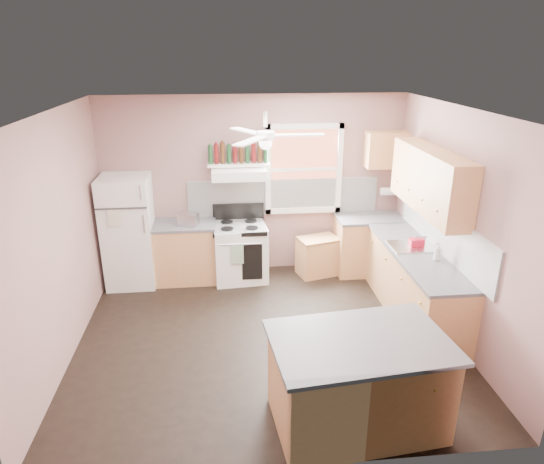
{
  "coord_description": "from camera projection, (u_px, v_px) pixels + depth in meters",
  "views": [
    {
      "loc": [
        -0.45,
        -5.07,
        3.31
      ],
      "look_at": [
        0.1,
        0.3,
        1.25
      ],
      "focal_mm": 32.0,
      "sensor_mm": 36.0,
      "label": 1
    }
  ],
  "objects": [
    {
      "name": "wine_bottles",
      "position": [
        238.0,
        154.0,
        6.98
      ],
      "size": [
        0.86,
        0.06,
        0.31
      ],
      "color": "#143819",
      "rests_on": "bottle_shelf"
    },
    {
      "name": "ceiling_fan_hub",
      "position": [
        265.0,
        135.0,
        5.06
      ],
      "size": [
        0.2,
        0.2,
        0.08
      ],
      "primitive_type": "cylinder",
      "color": "white",
      "rests_on": "ceiling"
    },
    {
      "name": "base_cabinet_right",
      "position": [
        414.0,
        286.0,
        6.25
      ],
      "size": [
        0.6,
        2.2,
        0.86
      ],
      "primitive_type": "cube",
      "color": "#B17D49",
      "rests_on": "floor"
    },
    {
      "name": "base_cabinet_corner",
      "position": [
        368.0,
        245.0,
        7.53
      ],
      "size": [
        1.0,
        0.6,
        0.86
      ],
      "primitive_type": "cube",
      "color": "#B17D49",
      "rests_on": "floor"
    },
    {
      "name": "refrigerator",
      "position": [
        129.0,
        232.0,
        7.01
      ],
      "size": [
        0.69,
        0.68,
        1.63
      ],
      "primitive_type": "cube",
      "rotation": [
        0.0,
        0.0,
        0.01
      ],
      "color": "white",
      "rests_on": "floor"
    },
    {
      "name": "sink",
      "position": [
        412.0,
        247.0,
        6.27
      ],
      "size": [
        0.55,
        0.45,
        0.03
      ],
      "primitive_type": "cube",
      "color": "silver",
      "rests_on": "counter_right"
    },
    {
      "name": "island",
      "position": [
        357.0,
        384.0,
        4.44
      ],
      "size": [
        1.58,
        1.09,
        0.86
      ],
      "primitive_type": "cube",
      "rotation": [
        0.0,
        0.0,
        0.1
      ],
      "color": "#B17D49",
      "rests_on": "floor"
    },
    {
      "name": "red_caddy",
      "position": [
        416.0,
        242.0,
        6.27
      ],
      "size": [
        0.18,
        0.12,
        0.1
      ],
      "primitive_type": "cube",
      "rotation": [
        0.0,
        0.0,
        -0.01
      ],
      "color": "red",
      "rests_on": "counter_right"
    },
    {
      "name": "counter_right",
      "position": [
        417.0,
        254.0,
        6.09
      ],
      "size": [
        0.62,
        2.22,
        0.04
      ],
      "primitive_type": "cube",
      "color": "#515153",
      "rests_on": "base_cabinet_right"
    },
    {
      "name": "window_frame",
      "position": [
        304.0,
        169.0,
        7.26
      ],
      "size": [
        1.16,
        0.07,
        1.36
      ],
      "primitive_type": "cube",
      "color": "white",
      "rests_on": "wall_back"
    },
    {
      "name": "range_hood",
      "position": [
        239.0,
        173.0,
        6.96
      ],
      "size": [
        0.78,
        0.5,
        0.14
      ],
      "primitive_type": "cube",
      "color": "white",
      "rests_on": "wall_back"
    },
    {
      "name": "toaster",
      "position": [
        188.0,
        219.0,
        6.99
      ],
      "size": [
        0.32,
        0.24,
        0.18
      ],
      "primitive_type": "cube",
      "rotation": [
        0.0,
        0.0,
        -0.32
      ],
      "color": "silver",
      "rests_on": "counter_left"
    },
    {
      "name": "counter_left",
      "position": [
        184.0,
        225.0,
        7.1
      ],
      "size": [
        0.92,
        0.62,
        0.04
      ],
      "primitive_type": "cube",
      "color": "#515153",
      "rests_on": "base_cabinet_left"
    },
    {
      "name": "cart",
      "position": [
        318.0,
        256.0,
        7.47
      ],
      "size": [
        0.68,
        0.54,
        0.59
      ],
      "primitive_type": "cube",
      "rotation": [
        0.0,
        0.0,
        0.27
      ],
      "color": "#B17D49",
      "rests_on": "floor"
    },
    {
      "name": "floor",
      "position": [
        266.0,
        336.0,
        5.94
      ],
      "size": [
        4.5,
        4.5,
        0.0
      ],
      "primitive_type": "plane",
      "color": "black",
      "rests_on": "ground"
    },
    {
      "name": "upper_cabinet_right",
      "position": [
        430.0,
        180.0,
        5.97
      ],
      "size": [
        0.33,
        1.8,
        0.76
      ],
      "primitive_type": "cube",
      "color": "#B17D49",
      "rests_on": "wall_right"
    },
    {
      "name": "backsplash_back",
      "position": [
        284.0,
        197.0,
        7.41
      ],
      "size": [
        2.9,
        0.03,
        0.55
      ],
      "primitive_type": "cube",
      "color": "white",
      "rests_on": "wall_back"
    },
    {
      "name": "upper_cabinet_corner",
      "position": [
        386.0,
        150.0,
        7.15
      ],
      "size": [
        0.6,
        0.33,
        0.52
      ],
      "primitive_type": "cube",
      "color": "#B17D49",
      "rests_on": "wall_back"
    },
    {
      "name": "paper_towel",
      "position": [
        389.0,
        191.0,
        7.42
      ],
      "size": [
        0.26,
        0.12,
        0.12
      ],
      "primitive_type": "cylinder",
      "rotation": [
        0.0,
        1.57,
        0.0
      ],
      "color": "white",
      "rests_on": "wall_back"
    },
    {
      "name": "faucet",
      "position": [
        424.0,
        241.0,
        6.26
      ],
      "size": [
        0.03,
        0.03,
        0.14
      ],
      "primitive_type": "cylinder",
      "color": "silver",
      "rests_on": "sink"
    },
    {
      "name": "stove",
      "position": [
        240.0,
        252.0,
        7.28
      ],
      "size": [
        0.82,
        0.7,
        0.86
      ],
      "primitive_type": "cube",
      "rotation": [
        0.0,
        0.0,
        0.08
      ],
      "color": "white",
      "rests_on": "floor"
    },
    {
      "name": "soap_bottle",
      "position": [
        438.0,
        252.0,
        5.82
      ],
      "size": [
        0.12,
        0.12,
        0.22
      ],
      "primitive_type": "imported",
      "rotation": [
        0.0,
        0.0,
        4.21
      ],
      "color": "silver",
      "rests_on": "counter_right"
    },
    {
      "name": "base_cabinet_left",
      "position": [
        186.0,
        253.0,
        7.26
      ],
      "size": [
        0.9,
        0.6,
        0.86
      ],
      "primitive_type": "cube",
      "color": "#B17D49",
      "rests_on": "floor"
    },
    {
      "name": "wall_left",
      "position": [
        57.0,
        241.0,
        5.24
      ],
      "size": [
        0.05,
        4.0,
        2.7
      ],
      "primitive_type": "cube",
      "color": "#8B6561",
      "rests_on": "ground"
    },
    {
      "name": "wall_back",
      "position": [
        254.0,
        186.0,
        7.34
      ],
      "size": [
        4.5,
        0.05,
        2.7
      ],
      "primitive_type": "cube",
      "color": "#8B6561",
      "rests_on": "ground"
    },
    {
      "name": "bottle_shelf",
      "position": [
        238.0,
        164.0,
        7.04
      ],
      "size": [
        0.9,
        0.26,
        0.03
      ],
      "primitive_type": "cube",
      "color": "white",
      "rests_on": "range_hood"
    },
    {
      "name": "counter_corner",
      "position": [
        370.0,
        218.0,
        7.37
      ],
      "size": [
        1.02,
        0.62,
        0.04
      ],
      "primitive_type": "cube",
      "color": "#515153",
      "rests_on": "base_cabinet_corner"
    },
    {
      "name": "ceiling",
      "position": [
        265.0,
        111.0,
        4.97
      ],
      "size": [
        4.5,
        4.5,
        0.0
      ],
      "primitive_type": "plane",
      "color": "white",
      "rests_on": "ground"
    },
    {
      "name": "window_view",
      "position": [
        304.0,
        169.0,
        7.28
      ],
      "size": [
        1.0,
        0.02,
        1.2
      ],
      "primitive_type": "cube",
      "color": "brown",
      "rests_on": "wall_back"
    },
    {
      "name": "island_top",
      "position": [
        360.0,
        342.0,
        4.27
      ],
      "size": [
        1.67,
        1.19,
        0.04
      ],
      "primitive_type": "cube",
      "rotation": [
        0.0,
        0.0,
        0.1
      ],
      "color": "#515153",
      "rests_on": "island"
    },
    {
      "name": "wall_right",
      "position": [
        459.0,
        226.0,
        5.67
      ],
      "size": [
        0.05,
        4.0,
        2.7
      ],
      "primitive_type": "cube",
      "color": "#8B6561",
      "rests_on": "ground"
    },
    {
      "name": "backsplash_right",
      "position": [
        443.0,
        231.0,
        6.01
      ],
      "size": [
        0.03,
        2.6,
        0.55
      ],
      "primitive_type": "cube",
      "color": "white",
      "rests_on": "wall_right"
    }
  ]
}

